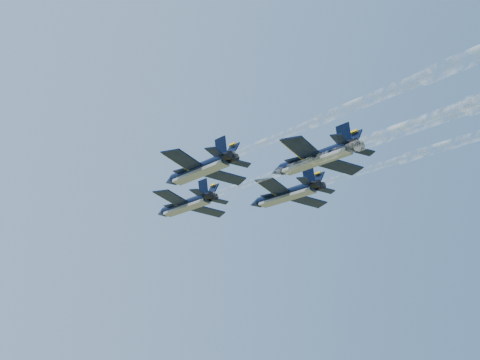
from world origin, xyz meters
name	(u,v)px	position (x,y,z in m)	size (l,w,h in m)	color
jet_lead	(185,205)	(-1.36, 17.43, 96.05)	(12.44, 16.57, 3.83)	black
jet_left	(199,170)	(-6.23, 0.65, 96.05)	(12.44, 16.57, 3.83)	black
jet_right	(285,195)	(9.93, 5.51, 96.05)	(12.44, 16.57, 3.83)	black
jet_slot	(314,159)	(5.19, -9.91, 96.05)	(12.44, 16.57, 3.83)	black
smoke_trail_lead	(426,109)	(7.53, -27.99, 96.09)	(13.15, 59.31, 2.31)	white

